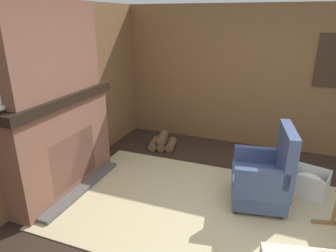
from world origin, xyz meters
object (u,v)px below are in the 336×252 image
Objects in this scene: armchair at (264,178)px; decorative_plate_on_mantel at (51,84)px; firewood_stack at (163,142)px; storage_case at (74,83)px; laundry_basket at (308,183)px.

decorative_plate_on_mantel reaches higher than armchair.
armchair is at bearing -32.11° from firewood_stack.
armchair is at bearing 12.08° from decorative_plate_on_mantel.
storage_case is (-2.54, -0.15, 1.00)m from armchair.
firewood_stack is 2.26m from decorative_plate_on_mantel.
storage_case reaches higher than firewood_stack.
armchair reaches higher than firewood_stack.
firewood_stack is 1.94m from storage_case.
laundry_basket is 3.49m from decorative_plate_on_mantel.
laundry_basket is 2.31× the size of storage_case.
laundry_basket is at bearing 10.55° from storage_case.
laundry_basket is at bearing 17.31° from decorative_plate_on_mantel.
laundry_basket is at bearing -16.62° from firewood_stack.
laundry_basket is (2.32, -0.69, 0.07)m from firewood_stack.
laundry_basket reaches higher than firewood_stack.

